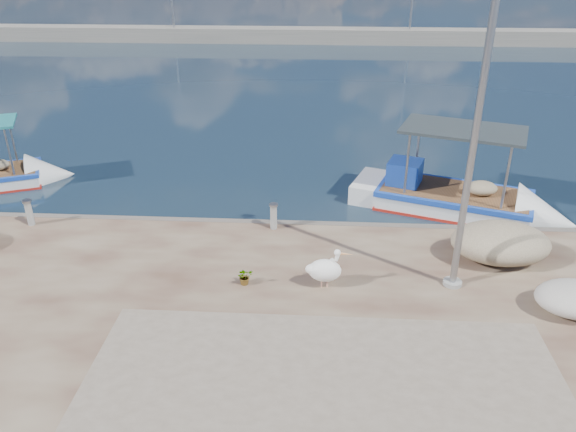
{
  "coord_description": "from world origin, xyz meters",
  "views": [
    {
      "loc": [
        0.82,
        -9.56,
        7.9
      ],
      "look_at": [
        0.0,
        3.8,
        1.3
      ],
      "focal_mm": 35.0,
      "sensor_mm": 36.0,
      "label": 1
    }
  ],
  "objects_px": {
    "pelican": "(325,270)",
    "lamp_post": "(472,154)",
    "boat_right": "(451,202)",
    "bollard_near": "(274,215)"
  },
  "relations": [
    {
      "from": "pelican",
      "to": "bollard_near",
      "type": "distance_m",
      "value": 3.28
    },
    {
      "from": "pelican",
      "to": "lamp_post",
      "type": "bearing_deg",
      "value": 2.17
    },
    {
      "from": "lamp_post",
      "to": "bollard_near",
      "type": "bearing_deg",
      "value": 149.88
    },
    {
      "from": "boat_right",
      "to": "lamp_post",
      "type": "bearing_deg",
      "value": -81.82
    },
    {
      "from": "boat_right",
      "to": "lamp_post",
      "type": "relative_size",
      "value": 1.0
    },
    {
      "from": "pelican",
      "to": "lamp_post",
      "type": "height_order",
      "value": "lamp_post"
    },
    {
      "from": "lamp_post",
      "to": "bollard_near",
      "type": "distance_m",
      "value": 5.95
    },
    {
      "from": "boat_right",
      "to": "pelican",
      "type": "distance_m",
      "value": 7.0
    },
    {
      "from": "pelican",
      "to": "lamp_post",
      "type": "xyz_separation_m",
      "value": [
        3.04,
        0.32,
        2.82
      ]
    },
    {
      "from": "pelican",
      "to": "boat_right",
      "type": "bearing_deg",
      "value": 50.13
    }
  ]
}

